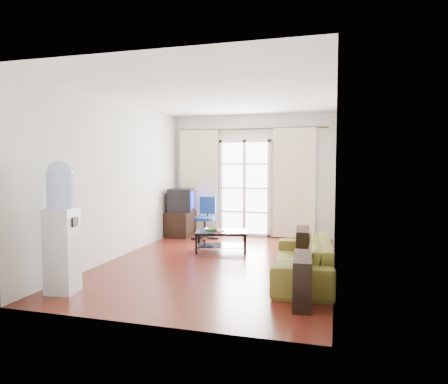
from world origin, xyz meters
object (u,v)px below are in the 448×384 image
Objects in this scene: task_chair at (205,227)px; crt_tv at (180,200)px; tv_stand at (181,223)px; sofa at (302,259)px; coffee_table at (221,238)px; water_cooler at (61,224)px.

crt_tv is at bearing 169.53° from task_chair.
tv_stand is at bearing 163.05° from task_chair.
sofa is at bearing -47.19° from task_chair.
sofa is at bearing -41.86° from coffee_table.
sofa is at bearing 17.23° from water_cooler.
tv_stand is 0.67m from task_chair.
crt_tv is (-2.89, 2.65, 0.53)m from sofa.
task_chair is at bearing -18.36° from tv_stand.
task_chair is at bearing -23.38° from crt_tv.
task_chair is at bearing 121.44° from coffee_table.
crt_tv is 0.39× the size of water_cooler.
crt_tv is (-0.00, -0.08, 0.53)m from tv_stand.
tv_stand is 0.46× the size of water_cooler.
coffee_table is at bearing -57.60° from task_chair.
water_cooler reaches higher than sofa.
water_cooler reaches higher than tv_stand.
crt_tv is at bearing 82.03° from water_cooler.
coffee_table is at bearing -136.20° from sofa.
coffee_table is 1.29m from task_chair.
water_cooler is at bearing -97.60° from task_chair.
crt_tv reaches higher than coffee_table.
coffee_table is (-1.59, 1.42, -0.04)m from sofa.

